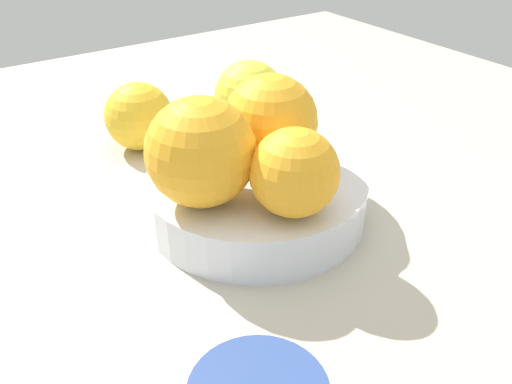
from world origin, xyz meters
The scene contains 7 objects.
ground_plane centered at (0.00, 0.00, -1.00)cm, with size 110.00×110.00×2.00cm, color #BCB29E.
fruit_bowl centered at (0.00, 0.00, 1.92)cm, with size 19.29×19.29×4.05cm.
orange_in_bowl_0 centered at (1.20, -2.31, 8.15)cm, with size 8.20×8.20×8.20cm, color #F9A823.
orange_in_bowl_1 centered at (-0.82, 5.65, 8.36)cm, with size 8.63×8.63×8.63cm, color #F9A823.
orange_in_bowl_2 centered at (-6.14, 0.71, 7.47)cm, with size 6.86×6.86×6.86cm, color #F9A823.
orange_loose_0 centered at (18.33, 2.80, 3.67)cm, with size 7.34×7.34×7.34cm, color yellow.
orange_loose_1 centered at (15.74, -9.80, 4.06)cm, with size 8.12×8.12×8.12cm, color yellow.
Camera 1 is at (-33.81, 23.00, 27.50)cm, focal length 38.41 mm.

